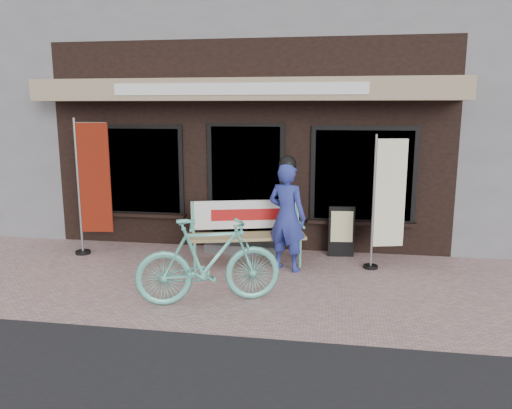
% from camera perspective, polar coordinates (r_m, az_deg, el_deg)
% --- Properties ---
extents(ground, '(70.00, 70.00, 0.00)m').
position_cam_1_polar(ground, '(7.11, -4.08, -9.31)').
color(ground, tan).
rests_on(ground, ground).
extents(storefront, '(7.00, 6.77, 6.00)m').
position_cam_1_polar(storefront, '(11.56, 1.55, 13.64)').
color(storefront, black).
rests_on(storefront, ground).
extents(bench, '(1.90, 0.94, 1.00)m').
position_cam_1_polar(bench, '(7.97, -1.13, -2.62)').
color(bench, '#60BDA8').
rests_on(bench, ground).
extents(person, '(0.71, 0.60, 1.77)m').
position_cam_1_polar(person, '(7.58, 3.56, -1.17)').
color(person, navy).
rests_on(person, ground).
extents(bicycle, '(1.92, 1.13, 1.11)m').
position_cam_1_polar(bicycle, '(6.40, -5.43, -6.43)').
color(bicycle, '#60BDA8').
rests_on(bicycle, ground).
extents(nobori_red, '(0.68, 0.29, 2.31)m').
position_cam_1_polar(nobori_red, '(8.77, -18.22, 2.10)').
color(nobori_red, gray).
rests_on(nobori_red, ground).
extents(nobori_cream, '(0.62, 0.28, 2.08)m').
position_cam_1_polar(nobori_cream, '(7.86, 14.74, 0.44)').
color(nobori_cream, gray).
rests_on(nobori_cream, ground).
extents(menu_stand, '(0.43, 0.14, 0.86)m').
position_cam_1_polar(menu_stand, '(8.47, 9.73, -2.99)').
color(menu_stand, black).
rests_on(menu_stand, ground).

